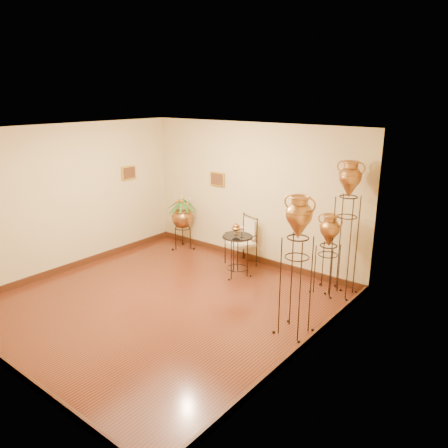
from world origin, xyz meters
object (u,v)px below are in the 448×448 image
Objects in this scene: amphora_mid at (297,266)px; armchair at (241,241)px; planter_urn at (182,215)px; amphora_tall at (346,228)px; side_table at (237,255)px.

amphora_mid reaches higher than armchair.
planter_urn is 1.62m from armchair.
amphora_mid is 4.10m from planter_urn.
amphora_mid is 1.52× the size of planter_urn.
side_table is at bearing -164.62° from amphora_tall.
amphora_tall is at bearing 90.00° from amphora_mid.
planter_urn reaches higher than side_table.
armchair is at bearing 180.00° from amphora_tall.
amphora_tall is 2.28× the size of side_table.
amphora_mid is 2.02× the size of side_table.
planter_urn is at bearing 164.98° from side_table.
armchair is at bearing 120.37° from side_table.
amphora_mid is 2.25m from side_table.
amphora_tall reaches higher than amphora_mid.
amphora_tall is 3.77m from planter_urn.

